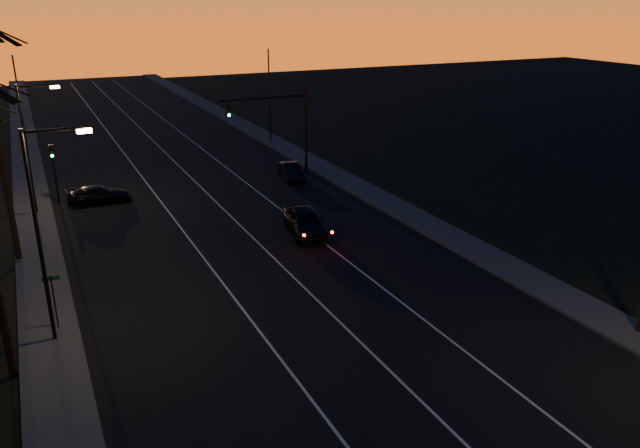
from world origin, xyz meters
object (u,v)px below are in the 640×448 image
signal_mast (278,117)px  lead_car (305,222)px  right_car (291,171)px  cross_car (99,195)px

signal_mast → lead_car: 14.05m
signal_mast → right_car: size_ratio=1.74×
lead_car → right_car: lead_car is taller
lead_car → cross_car: 15.73m
signal_mast → cross_car: 14.72m
lead_car → right_car: (3.94, 11.60, -0.17)m
lead_car → cross_car: bearing=131.9°
lead_car → signal_mast: bearing=74.7°
signal_mast → cross_car: signal_mast is taller
signal_mast → right_car: 4.37m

